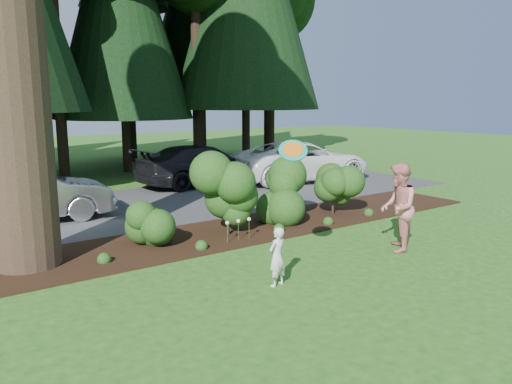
{
  "coord_description": "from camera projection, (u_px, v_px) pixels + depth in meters",
  "views": [
    {
      "loc": [
        -6.46,
        -6.86,
        3.26
      ],
      "look_at": [
        -0.29,
        1.71,
        1.3
      ],
      "focal_mm": 35.0,
      "sensor_mm": 36.0,
      "label": 1
    }
  ],
  "objects": [
    {
      "name": "driveway",
      "position": [
        157.0,
        204.0,
        15.76
      ],
      "size": [
        22.0,
        6.0,
        0.03
      ],
      "primitive_type": "cube",
      "color": "#38383A",
      "rests_on": "ground"
    },
    {
      "name": "car_silver_wagon",
      "position": [
        24.0,
        195.0,
        13.18
      ],
      "size": [
        4.63,
        1.91,
        1.49
      ],
      "primitive_type": "imported",
      "rotation": [
        0.0,
        0.0,
        1.5
      ],
      "color": "#A9A9AD",
      "rests_on": "driveway"
    },
    {
      "name": "car_dark_suv",
      "position": [
        203.0,
        165.0,
        19.18
      ],
      "size": [
        5.34,
        2.38,
        1.52
      ],
      "primitive_type": "imported",
      "rotation": [
        0.0,
        0.0,
        1.62
      ],
      "color": "black",
      "rests_on": "driveway"
    },
    {
      "name": "adult",
      "position": [
        398.0,
        207.0,
        10.78
      ],
      "size": [
        1.19,
        1.16,
        1.93
      ],
      "primitive_type": "imported",
      "rotation": [
        0.0,
        0.0,
        3.84
      ],
      "color": "red",
      "rests_on": "ground"
    },
    {
      "name": "ground",
      "position": [
        319.0,
        268.0,
        9.78
      ],
      "size": [
        80.0,
        80.0,
        0.0
      ],
      "primitive_type": "plane",
      "color": "#235217",
      "rests_on": "ground"
    },
    {
      "name": "lily_cluster",
      "position": [
        238.0,
        222.0,
        11.43
      ],
      "size": [
        0.69,
        0.09,
        0.57
      ],
      "color": "#1E4013",
      "rests_on": "ground"
    },
    {
      "name": "mulch_bed",
      "position": [
        229.0,
        232.0,
        12.37
      ],
      "size": [
        16.0,
        2.5,
        0.05
      ],
      "primitive_type": "cube",
      "color": "black",
      "rests_on": "ground"
    },
    {
      "name": "shrub_row",
      "position": [
        257.0,
        198.0,
        12.58
      ],
      "size": [
        6.53,
        1.6,
        1.61
      ],
      "color": "#1E4013",
      "rests_on": "ground"
    },
    {
      "name": "car_white_suv",
      "position": [
        301.0,
        161.0,
        20.11
      ],
      "size": [
        6.05,
        3.48,
        1.59
      ],
      "primitive_type": "imported",
      "rotation": [
        0.0,
        0.0,
        1.42
      ],
      "color": "white",
      "rests_on": "driveway"
    },
    {
      "name": "child",
      "position": [
        277.0,
        257.0,
        8.78
      ],
      "size": [
        0.44,
        0.33,
        1.07
      ],
      "primitive_type": "imported",
      "rotation": [
        0.0,
        0.0,
        3.36
      ],
      "color": "silver",
      "rests_on": "ground"
    },
    {
      "name": "frisbee",
      "position": [
        293.0,
        150.0,
        8.57
      ],
      "size": [
        0.57,
        0.44,
        0.47
      ],
      "color": "#1A9176",
      "rests_on": "ground"
    }
  ]
}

